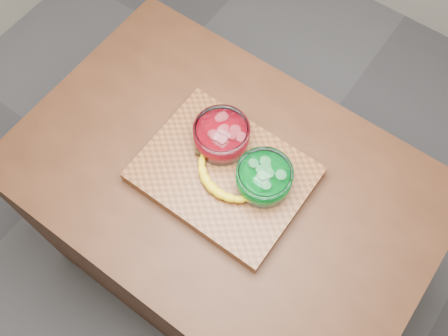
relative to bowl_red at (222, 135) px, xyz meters
The scene contains 6 objects.
ground 0.98m from the bowl_red, 49.88° to the right, with size 3.50×3.50×0.00m, color #5E5D62.
counter 0.53m from the bowl_red, 49.88° to the right, with size 1.20×0.80×0.90m, color #492715.
cutting_board 0.11m from the bowl_red, 49.88° to the right, with size 0.45×0.35×0.04m, color brown.
bowl_red is the anchor object (origin of this frame).
bowl_green 0.17m from the bowl_red, 12.78° to the right, with size 0.15×0.15×0.07m.
banana 0.13m from the bowl_red, 53.31° to the right, with size 0.23×0.12×0.03m, color yellow, non-canonical shape.
Camera 1 is at (0.34, -0.47, 2.17)m, focal length 40.00 mm.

